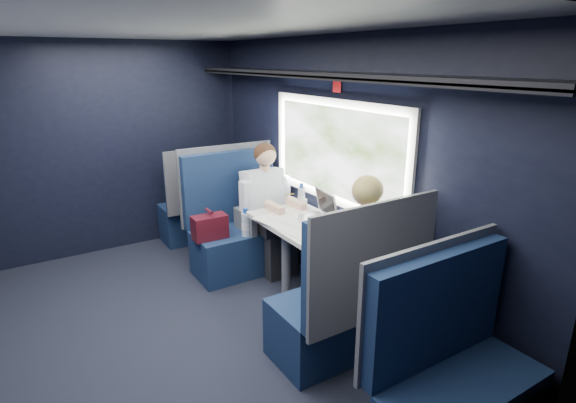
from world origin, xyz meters
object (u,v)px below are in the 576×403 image
table (301,230)px  cup (304,203)px  seat_bay_far (347,305)px  man (268,202)px  seat_bay_near (238,230)px  woman (360,249)px  laptop (320,212)px  seat_row_front (205,206)px  seat_row_back (453,380)px  bottle_small (301,197)px

table → cup: cup is taller
seat_bay_far → man: bearing=81.0°
seat_bay_near → cup: seat_bay_near is taller
man → cup: size_ratio=16.53×
woman → laptop: (0.11, 0.66, 0.08)m
table → seat_bay_far: (-0.18, -0.87, -0.25)m
seat_bay_far → seat_row_front: seat_bay_far is taller
seat_bay_near → cup: size_ratio=15.75×
cup → woman: bearing=-100.1°
woman → seat_row_back: bearing=-102.9°
seat_row_back → table: bearing=84.2°
seat_row_back → bottle_small: 2.23m
man → bottle_small: bearing=-63.9°
laptop → seat_row_back: bearing=-101.5°
woman → table: bearing=95.5°
table → man: size_ratio=0.76×
seat_row_front → cup: (0.43, -1.47, 0.37)m
seat_bay_near → seat_row_front: seat_bay_near is taller
woman → bottle_small: (0.17, 1.06, 0.11)m
man → bottle_small: (0.17, -0.35, 0.12)m
seat_bay_far → man: man is taller
cup → seat_row_back: bearing=-101.5°
seat_row_back → cup: size_ratio=14.50×
seat_bay_far → woman: (0.25, 0.17, 0.31)m
table → woman: bearing=-84.5°
seat_row_front → cup: seat_row_front is taller
seat_bay_near → laptop: size_ratio=3.21×
table → seat_row_back: (-0.18, -1.80, -0.25)m
seat_bay_far → man: size_ratio=0.95×
seat_bay_near → man: (0.26, -0.17, 0.30)m
table → seat_bay_near: size_ratio=0.79×
seat_bay_far → laptop: bearing=66.8°
seat_row_back → cup: bearing=78.5°
seat_row_back → woman: 1.16m
seat_row_back → laptop: size_ratio=2.96×
woman → laptop: 0.68m
seat_row_front → man: man is taller
seat_row_front → bottle_small: seat_row_front is taller
seat_bay_near → bottle_small: 0.80m
seat_bay_far → seat_row_front: size_ratio=1.09×
seat_row_back → woman: (0.25, 1.09, 0.32)m
table → seat_bay_near: bearing=102.8°
seat_row_front → seat_bay_far: bearing=-90.0°
seat_row_front → seat_row_back: size_ratio=1.00×
seat_bay_near → table: bearing=-77.2°
seat_bay_near → seat_bay_far: (0.01, -1.74, -0.01)m
table → man: (0.07, 0.70, 0.06)m
seat_row_front → man: size_ratio=0.88×
seat_row_front → seat_row_back: 3.59m
laptop → cup: laptop is taller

